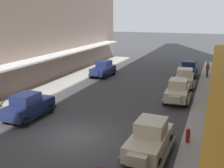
{
  "coord_description": "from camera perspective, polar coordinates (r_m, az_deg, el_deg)",
  "views": [
    {
      "loc": [
        7.34,
        -13.1,
        7.05
      ],
      "look_at": [
        0.0,
        6.0,
        1.8
      ],
      "focal_mm": 43.16,
      "sensor_mm": 36.0,
      "label": 1
    }
  ],
  "objects": [
    {
      "name": "fire_hydrant",
      "position": [
        15.8,
        15.8,
        -10.44
      ],
      "size": [
        0.24,
        0.24,
        0.82
      ],
      "color": "#B21E19",
      "rests_on": "sidewalk_right"
    },
    {
      "name": "parked_car_3",
      "position": [
        23.16,
        13.72,
        -1.32
      ],
      "size": [
        2.23,
        4.29,
        1.84
      ],
      "color": "beige",
      "rests_on": "ground"
    },
    {
      "name": "parked_car_6",
      "position": [
        32.78,
        15.88,
        3.1
      ],
      "size": [
        2.21,
        4.29,
        1.84
      ],
      "color": "#19234C",
      "rests_on": "ground"
    },
    {
      "name": "parked_car_4",
      "position": [
        14.22,
        7.99,
        -11.19
      ],
      "size": [
        2.26,
        4.3,
        1.84
      ],
      "color": "beige",
      "rests_on": "ground"
    },
    {
      "name": "pedestrian_0",
      "position": [
        31.02,
        21.18,
        2.14
      ],
      "size": [
        0.36,
        0.24,
        1.64
      ],
      "color": "#4C4238",
      "rests_on": "sidewalk_right"
    },
    {
      "name": "parked_car_1",
      "position": [
        19.72,
        -17.28,
        -4.32
      ],
      "size": [
        2.22,
        4.29,
        1.84
      ],
      "color": "#19234C",
      "rests_on": "ground"
    },
    {
      "name": "parked_car_2",
      "position": [
        31.79,
        -1.87,
        3.31
      ],
      "size": [
        2.28,
        4.31,
        1.84
      ],
      "color": "#19234C",
      "rests_on": "ground"
    },
    {
      "name": "ground_plane",
      "position": [
        16.59,
        -7.59,
        -10.89
      ],
      "size": [
        200.0,
        200.0,
        0.0
      ],
      "primitive_type": "plane",
      "color": "#424244"
    },
    {
      "name": "parked_car_5",
      "position": [
        27.99,
        15.08,
        1.28
      ],
      "size": [
        2.29,
        4.31,
        1.84
      ],
      "color": "beige",
      "rests_on": "ground"
    },
    {
      "name": "pedestrian_1",
      "position": [
        32.68,
        19.58,
        2.9
      ],
      "size": [
        0.36,
        0.28,
        1.67
      ],
      "color": "#4C4238",
      "rests_on": "sidewalk_right"
    },
    {
      "name": "sidewalk_right",
      "position": [
        14.84,
        19.72,
        -14.56
      ],
      "size": [
        3.0,
        60.0,
        0.15
      ],
      "primitive_type": "cube",
      "color": "#B7B5AD",
      "rests_on": "ground"
    }
  ]
}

